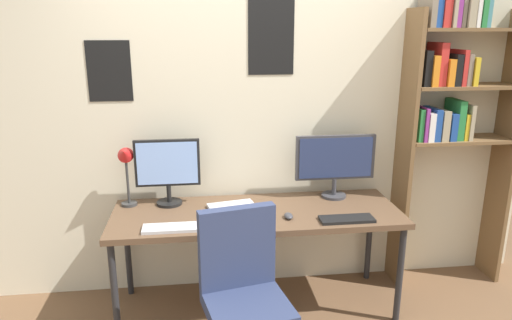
{
  "coord_description": "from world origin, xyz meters",
  "views": [
    {
      "loc": [
        -0.37,
        -2.34,
        1.95
      ],
      "look_at": [
        0.0,
        0.65,
        1.09
      ],
      "focal_mm": 32.77,
      "sensor_mm": 36.0,
      "label": 1
    }
  ],
  "objects_px": {
    "monitor_left": "(168,168)",
    "coffee_mug": "(215,221)",
    "office_chair": "(245,313)",
    "computer_mouse": "(289,216)",
    "monitor_right": "(335,161)",
    "keyboard_left": "(172,228)",
    "desk_lamp": "(126,164)",
    "bookshelf": "(451,99)",
    "desk": "(257,219)",
    "keyboard_right": "(347,219)",
    "laptop_closed": "(233,208)"
  },
  "relations": [
    {
      "from": "laptop_closed",
      "to": "computer_mouse",
      "type": "bearing_deg",
      "value": -40.17
    },
    {
      "from": "keyboard_right",
      "to": "laptop_closed",
      "type": "height_order",
      "value": "laptop_closed"
    },
    {
      "from": "computer_mouse",
      "to": "desk_lamp",
      "type": "bearing_deg",
      "value": 162.16
    },
    {
      "from": "monitor_left",
      "to": "computer_mouse",
      "type": "height_order",
      "value": "monitor_left"
    },
    {
      "from": "bookshelf",
      "to": "coffee_mug",
      "type": "height_order",
      "value": "bookshelf"
    },
    {
      "from": "desk",
      "to": "desk_lamp",
      "type": "height_order",
      "value": "desk_lamp"
    },
    {
      "from": "bookshelf",
      "to": "monitor_right",
      "type": "relative_size",
      "value": 3.83
    },
    {
      "from": "desk",
      "to": "office_chair",
      "type": "xyz_separation_m",
      "value": [
        -0.15,
        -0.67,
        -0.28
      ]
    },
    {
      "from": "monitor_left",
      "to": "desk_lamp",
      "type": "height_order",
      "value": "monitor_left"
    },
    {
      "from": "computer_mouse",
      "to": "laptop_closed",
      "type": "distance_m",
      "value": 0.4
    },
    {
      "from": "monitor_left",
      "to": "desk_lamp",
      "type": "distance_m",
      "value": 0.28
    },
    {
      "from": "desk_lamp",
      "to": "laptop_closed",
      "type": "relative_size",
      "value": 1.43
    },
    {
      "from": "office_chair",
      "to": "keyboard_left",
      "type": "relative_size",
      "value": 2.71
    },
    {
      "from": "monitor_left",
      "to": "computer_mouse",
      "type": "distance_m",
      "value": 0.9
    },
    {
      "from": "keyboard_left",
      "to": "coffee_mug",
      "type": "distance_m",
      "value": 0.27
    },
    {
      "from": "monitor_right",
      "to": "keyboard_right",
      "type": "height_order",
      "value": "monitor_right"
    },
    {
      "from": "desk",
      "to": "coffee_mug",
      "type": "distance_m",
      "value": 0.4
    },
    {
      "from": "bookshelf",
      "to": "keyboard_left",
      "type": "bearing_deg",
      "value": -167.11
    },
    {
      "from": "desk",
      "to": "coffee_mug",
      "type": "relative_size",
      "value": 18.48
    },
    {
      "from": "monitor_right",
      "to": "keyboard_left",
      "type": "bearing_deg",
      "value": -159.13
    },
    {
      "from": "desk",
      "to": "laptop_closed",
      "type": "relative_size",
      "value": 6.12
    },
    {
      "from": "bookshelf",
      "to": "desk_lamp",
      "type": "bearing_deg",
      "value": -179.24
    },
    {
      "from": "office_chair",
      "to": "keyboard_left",
      "type": "distance_m",
      "value": 0.69
    },
    {
      "from": "monitor_left",
      "to": "keyboard_right",
      "type": "bearing_deg",
      "value": -20.87
    },
    {
      "from": "monitor_left",
      "to": "laptop_closed",
      "type": "xyz_separation_m",
      "value": [
        0.44,
        -0.16,
        -0.26
      ]
    },
    {
      "from": "bookshelf",
      "to": "keyboard_right",
      "type": "xyz_separation_m",
      "value": [
        -0.89,
        -0.46,
        -0.7
      ]
    },
    {
      "from": "office_chair",
      "to": "desk_lamp",
      "type": "xyz_separation_m",
      "value": [
        -0.73,
        0.87,
        0.65
      ]
    },
    {
      "from": "desk_lamp",
      "to": "keyboard_left",
      "type": "height_order",
      "value": "desk_lamp"
    },
    {
      "from": "office_chair",
      "to": "coffee_mug",
      "type": "height_order",
      "value": "office_chair"
    },
    {
      "from": "coffee_mug",
      "to": "desk_lamp",
      "type": "bearing_deg",
      "value": 142.75
    },
    {
      "from": "keyboard_left",
      "to": "keyboard_right",
      "type": "xyz_separation_m",
      "value": [
        1.12,
        0.0,
        0.0
      ]
    },
    {
      "from": "desk",
      "to": "laptop_closed",
      "type": "distance_m",
      "value": 0.18
    },
    {
      "from": "computer_mouse",
      "to": "keyboard_left",
      "type": "bearing_deg",
      "value": -173.55
    },
    {
      "from": "desk",
      "to": "keyboard_left",
      "type": "bearing_deg",
      "value": -157.67
    },
    {
      "from": "monitor_right",
      "to": "computer_mouse",
      "type": "xyz_separation_m",
      "value": [
        -0.41,
        -0.36,
        -0.26
      ]
    },
    {
      "from": "office_chair",
      "to": "desk_lamp",
      "type": "relative_size",
      "value": 2.16
    },
    {
      "from": "coffee_mug",
      "to": "keyboard_left",
      "type": "bearing_deg",
      "value": 176.95
    },
    {
      "from": "desk_lamp",
      "to": "laptop_closed",
      "type": "height_order",
      "value": "desk_lamp"
    },
    {
      "from": "keyboard_right",
      "to": "computer_mouse",
      "type": "height_order",
      "value": "computer_mouse"
    },
    {
      "from": "bookshelf",
      "to": "coffee_mug",
      "type": "distance_m",
      "value": 1.93
    },
    {
      "from": "monitor_right",
      "to": "laptop_closed",
      "type": "distance_m",
      "value": 0.82
    },
    {
      "from": "monitor_right",
      "to": "keyboard_right",
      "type": "relative_size",
      "value": 1.65
    },
    {
      "from": "monitor_left",
      "to": "desk",
      "type": "bearing_deg",
      "value": -19.48
    },
    {
      "from": "monitor_left",
      "to": "coffee_mug",
      "type": "distance_m",
      "value": 0.59
    },
    {
      "from": "monitor_right",
      "to": "monitor_left",
      "type": "bearing_deg",
      "value": -180.0
    },
    {
      "from": "bookshelf",
      "to": "monitor_right",
      "type": "xyz_separation_m",
      "value": [
        -0.85,
        -0.02,
        -0.43
      ]
    },
    {
      "from": "office_chair",
      "to": "desk_lamp",
      "type": "height_order",
      "value": "desk_lamp"
    },
    {
      "from": "monitor_left",
      "to": "office_chair",
      "type": "bearing_deg",
      "value": -63.21
    },
    {
      "from": "office_chair",
      "to": "computer_mouse",
      "type": "relative_size",
      "value": 10.31
    },
    {
      "from": "desk_lamp",
      "to": "keyboard_right",
      "type": "bearing_deg",
      "value": -16.61
    }
  ]
}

